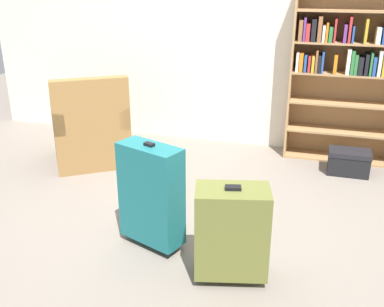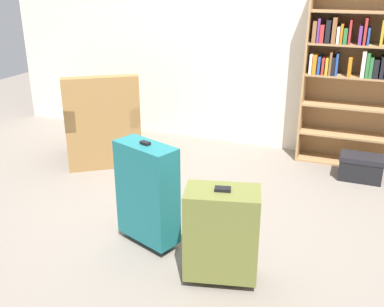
{
  "view_description": "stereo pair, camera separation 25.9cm",
  "coord_description": "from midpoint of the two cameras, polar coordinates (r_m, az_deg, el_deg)",
  "views": [
    {
      "loc": [
        1.02,
        -2.84,
        1.75
      ],
      "look_at": [
        0.17,
        0.06,
        0.55
      ],
      "focal_mm": 41.85,
      "sensor_mm": 36.0,
      "label": 1
    },
    {
      "loc": [
        1.27,
        -2.76,
        1.75
      ],
      "look_at": [
        0.17,
        0.06,
        0.55
      ],
      "focal_mm": 41.85,
      "sensor_mm": 36.0,
      "label": 2
    }
  ],
  "objects": [
    {
      "name": "armchair",
      "position": [
        4.58,
        -9.73,
        3.08
      ],
      "size": [
        0.97,
        0.97,
        0.9
      ],
      "color": "olive",
      "rests_on": "ground"
    },
    {
      "name": "bookshelf",
      "position": [
        4.58,
        22.88,
        9.94
      ],
      "size": [
        1.13,
        0.29,
        1.74
      ],
      "color": "#A87F51",
      "rests_on": "ground"
    },
    {
      "name": "suitcase_olive",
      "position": [
        2.72,
        6.55,
        -10.07
      ],
      "size": [
        0.49,
        0.36,
        0.63
      ],
      "color": "brown",
      "rests_on": "ground"
    },
    {
      "name": "mug",
      "position": [
        4.51,
        -1.94,
        -0.53
      ],
      "size": [
        0.12,
        0.08,
        0.1
      ],
      "color": "white",
      "rests_on": "ground"
    },
    {
      "name": "suitcase_teal",
      "position": [
        3.03,
        -3.3,
        -5.02
      ],
      "size": [
        0.48,
        0.33,
        0.76
      ],
      "color": "#19666B",
      "rests_on": "ground"
    },
    {
      "name": "back_wall",
      "position": [
        4.86,
        7.94,
        16.14
      ],
      "size": [
        5.62,
        0.1,
        2.6
      ],
      "primitive_type": "cube",
      "color": "beige",
      "rests_on": "ground"
    },
    {
      "name": "storage_box",
      "position": [
        4.43,
        22.31,
        -1.62
      ],
      "size": [
        0.38,
        0.23,
        0.23
      ],
      "color": "black",
      "rests_on": "ground"
    },
    {
      "name": "ground_plane",
      "position": [
        3.5,
        -0.78,
        -8.41
      ],
      "size": [
        9.83,
        9.83,
        0.0
      ],
      "primitive_type": "plane",
      "color": "slate"
    }
  ]
}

